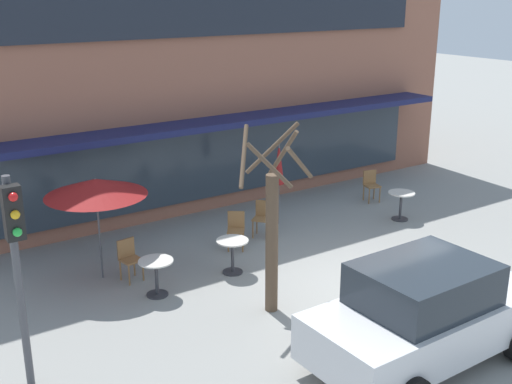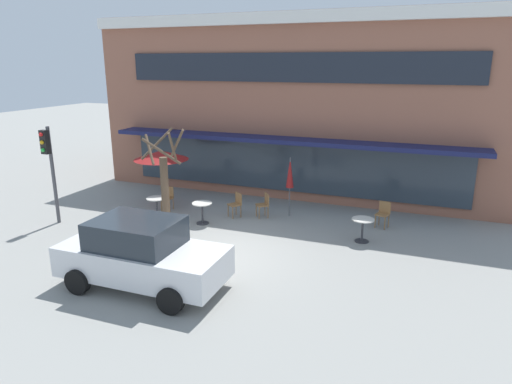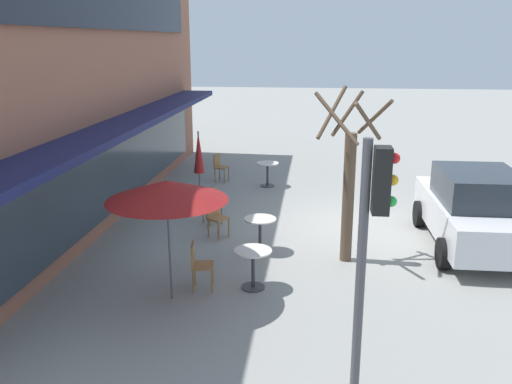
{
  "view_description": "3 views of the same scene",
  "coord_description": "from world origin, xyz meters",
  "px_view_note": "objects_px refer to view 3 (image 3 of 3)",
  "views": [
    {
      "loc": [
        -8.59,
        -8.7,
        5.91
      ],
      "look_at": [
        -0.47,
        3.31,
        1.27
      ],
      "focal_mm": 45.0,
      "sensor_mm": 36.0,
      "label": 1
    },
    {
      "loc": [
        5.36,
        -11.26,
        5.48
      ],
      "look_at": [
        0.02,
        2.43,
        1.27
      ],
      "focal_mm": 32.0,
      "sensor_mm": 36.0,
      "label": 2
    },
    {
      "loc": [
        -12.92,
        1.0,
        4.49
      ],
      "look_at": [
        -0.25,
        2.41,
        0.89
      ],
      "focal_mm": 38.0,
      "sensor_mm": 36.0,
      "label": 3
    }
  ],
  "objects_px": {
    "patio_umbrella_green_folded": "(167,190)",
    "cafe_chair_0": "(211,203)",
    "traffic_light_pole": "(371,229)",
    "cafe_table_streetside": "(268,170)",
    "parked_sedan": "(475,210)",
    "cafe_chair_3": "(216,215)",
    "cafe_chair_2": "(220,165)",
    "cafe_table_by_tree": "(260,229)",
    "cafe_table_near_wall": "(253,262)",
    "patio_umbrella_cream_folded": "(199,153)",
    "cafe_chair_1": "(199,263)",
    "street_tree": "(349,182)"
  },
  "relations": [
    {
      "from": "patio_umbrella_green_folded",
      "to": "parked_sedan",
      "type": "xyz_separation_m",
      "value": [
        3.21,
        -6.02,
        -1.14
      ]
    },
    {
      "from": "cafe_chair_1",
      "to": "street_tree",
      "type": "relative_size",
      "value": 0.25
    },
    {
      "from": "cafe_chair_0",
      "to": "traffic_light_pole",
      "type": "relative_size",
      "value": 0.26
    },
    {
      "from": "patio_umbrella_green_folded",
      "to": "traffic_light_pole",
      "type": "relative_size",
      "value": 0.65
    },
    {
      "from": "cafe_table_streetside",
      "to": "cafe_table_by_tree",
      "type": "relative_size",
      "value": 1.0
    },
    {
      "from": "cafe_chair_2",
      "to": "cafe_chair_3",
      "type": "height_order",
      "value": "same"
    },
    {
      "from": "street_tree",
      "to": "traffic_light_pole",
      "type": "height_order",
      "value": "street_tree"
    },
    {
      "from": "cafe_table_by_tree",
      "to": "traffic_light_pole",
      "type": "relative_size",
      "value": 0.22
    },
    {
      "from": "cafe_table_near_wall",
      "to": "parked_sedan",
      "type": "xyz_separation_m",
      "value": [
        2.6,
        -4.62,
        0.36
      ]
    },
    {
      "from": "parked_sedan",
      "to": "street_tree",
      "type": "xyz_separation_m",
      "value": [
        -1.05,
        2.84,
        0.81
      ]
    },
    {
      "from": "street_tree",
      "to": "traffic_light_pole",
      "type": "bearing_deg",
      "value": -179.99
    },
    {
      "from": "cafe_chair_1",
      "to": "parked_sedan",
      "type": "height_order",
      "value": "parked_sedan"
    },
    {
      "from": "street_tree",
      "to": "cafe_chair_1",
      "type": "bearing_deg",
      "value": 121.6
    },
    {
      "from": "cafe_table_streetside",
      "to": "traffic_light_pole",
      "type": "relative_size",
      "value": 0.22
    },
    {
      "from": "cafe_chair_0",
      "to": "cafe_chair_2",
      "type": "height_order",
      "value": "same"
    },
    {
      "from": "cafe_table_near_wall",
      "to": "parked_sedan",
      "type": "distance_m",
      "value": 5.31
    },
    {
      "from": "cafe_table_near_wall",
      "to": "street_tree",
      "type": "bearing_deg",
      "value": -48.82
    },
    {
      "from": "cafe_table_near_wall",
      "to": "cafe_chair_2",
      "type": "distance_m",
      "value": 8.01
    },
    {
      "from": "cafe_table_near_wall",
      "to": "parked_sedan",
      "type": "height_order",
      "value": "parked_sedan"
    },
    {
      "from": "patio_umbrella_cream_folded",
      "to": "cafe_chair_2",
      "type": "distance_m",
      "value": 3.52
    },
    {
      "from": "cafe_table_by_tree",
      "to": "cafe_chair_3",
      "type": "xyz_separation_m",
      "value": [
        0.8,
        1.12,
        0.01
      ]
    },
    {
      "from": "cafe_table_by_tree",
      "to": "cafe_chair_2",
      "type": "relative_size",
      "value": 0.85
    },
    {
      "from": "patio_umbrella_green_folded",
      "to": "cafe_table_streetside",
      "type": "bearing_deg",
      "value": -7.27
    },
    {
      "from": "cafe_chair_1",
      "to": "cafe_table_by_tree",
      "type": "bearing_deg",
      "value": -25.31
    },
    {
      "from": "patio_umbrella_cream_folded",
      "to": "cafe_chair_3",
      "type": "distance_m",
      "value": 2.24
    },
    {
      "from": "cafe_chair_0",
      "to": "cafe_chair_2",
      "type": "xyz_separation_m",
      "value": [
        4.16,
        0.51,
        0.0
      ]
    },
    {
      "from": "cafe_table_near_wall",
      "to": "traffic_light_pole",
      "type": "relative_size",
      "value": 0.22
    },
    {
      "from": "patio_umbrella_cream_folded",
      "to": "cafe_chair_1",
      "type": "distance_m",
      "value": 4.8
    },
    {
      "from": "cafe_table_near_wall",
      "to": "cafe_chair_2",
      "type": "xyz_separation_m",
      "value": [
        7.76,
        2.0,
        0.01
      ]
    },
    {
      "from": "cafe_table_near_wall",
      "to": "patio_umbrella_green_folded",
      "type": "xyz_separation_m",
      "value": [
        -0.6,
        1.4,
        1.51
      ]
    },
    {
      "from": "parked_sedan",
      "to": "traffic_light_pole",
      "type": "height_order",
      "value": "traffic_light_pole"
    },
    {
      "from": "patio_umbrella_green_folded",
      "to": "cafe_chair_2",
      "type": "relative_size",
      "value": 2.47
    },
    {
      "from": "cafe_table_by_tree",
      "to": "patio_umbrella_cream_folded",
      "type": "bearing_deg",
      "value": 36.04
    },
    {
      "from": "cafe_table_near_wall",
      "to": "traffic_light_pole",
      "type": "xyz_separation_m",
      "value": [
        -2.97,
        -1.78,
        1.78
      ]
    },
    {
      "from": "cafe_chair_1",
      "to": "cafe_chair_3",
      "type": "distance_m",
      "value": 2.78
    },
    {
      "from": "traffic_light_pole",
      "to": "patio_umbrella_green_folded",
      "type": "bearing_deg",
      "value": 53.33
    },
    {
      "from": "patio_umbrella_green_folded",
      "to": "cafe_chair_0",
      "type": "relative_size",
      "value": 2.47
    },
    {
      "from": "cafe_table_streetside",
      "to": "parked_sedan",
      "type": "height_order",
      "value": "parked_sedan"
    },
    {
      "from": "cafe_chair_1",
      "to": "cafe_chair_2",
      "type": "bearing_deg",
      "value": 7.26
    },
    {
      "from": "cafe_chair_0",
      "to": "patio_umbrella_green_folded",
      "type": "bearing_deg",
      "value": -178.72
    },
    {
      "from": "cafe_chair_2",
      "to": "patio_umbrella_green_folded",
      "type": "bearing_deg",
      "value": -175.88
    },
    {
      "from": "cafe_chair_3",
      "to": "traffic_light_pole",
      "type": "bearing_deg",
      "value": -152.15
    },
    {
      "from": "cafe_chair_2",
      "to": "patio_umbrella_cream_folded",
      "type": "bearing_deg",
      "value": -179.0
    },
    {
      "from": "parked_sedan",
      "to": "traffic_light_pole",
      "type": "bearing_deg",
      "value": 153.03
    },
    {
      "from": "patio_umbrella_green_folded",
      "to": "cafe_chair_0",
      "type": "height_order",
      "value": "patio_umbrella_green_folded"
    },
    {
      "from": "cafe_table_streetside",
      "to": "traffic_light_pole",
      "type": "xyz_separation_m",
      "value": [
        -10.28,
        -2.17,
        1.78
      ]
    },
    {
      "from": "cafe_chair_3",
      "to": "traffic_light_pole",
      "type": "relative_size",
      "value": 0.26
    },
    {
      "from": "patio_umbrella_green_folded",
      "to": "traffic_light_pole",
      "type": "bearing_deg",
      "value": -126.67
    },
    {
      "from": "cafe_chair_1",
      "to": "cafe_chair_3",
      "type": "bearing_deg",
      "value": 3.8
    },
    {
      "from": "patio_umbrella_green_folded",
      "to": "patio_umbrella_cream_folded",
      "type": "distance_m",
      "value": 5.07
    }
  ]
}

